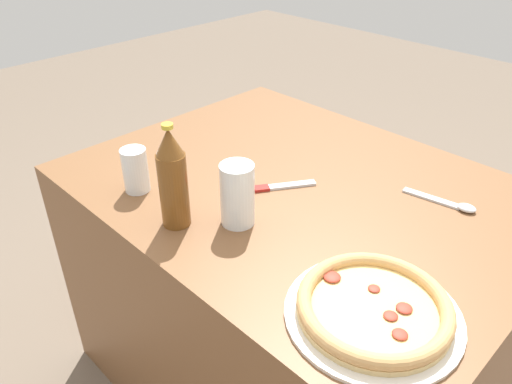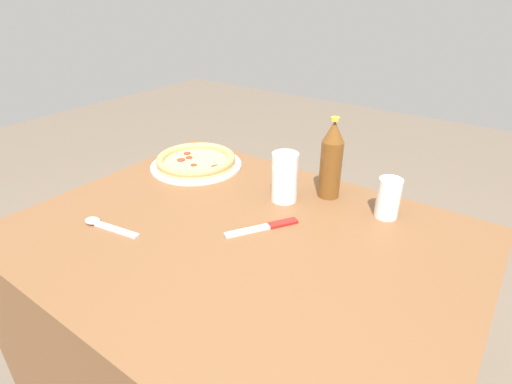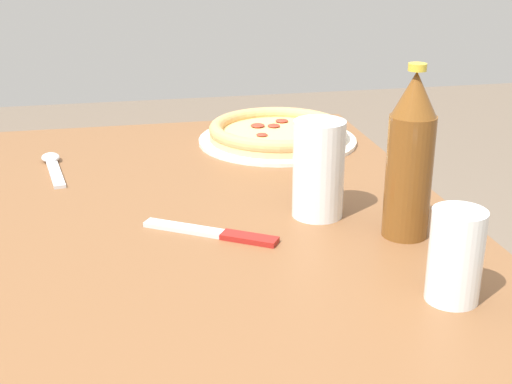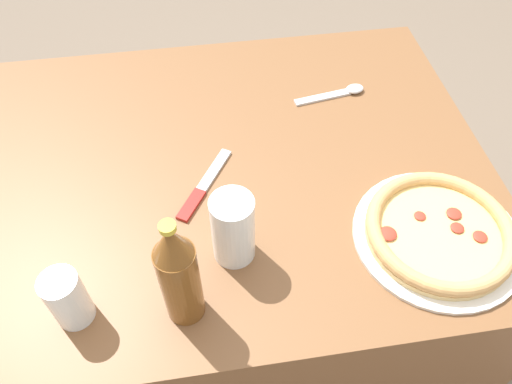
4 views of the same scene
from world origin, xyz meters
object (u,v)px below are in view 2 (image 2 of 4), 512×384
at_px(pizza_pepperoni, 196,161).
at_px(beer_bottle, 331,160).
at_px(glass_red_wine, 285,179).
at_px(spoon, 102,224).
at_px(glass_cola, 388,200).
at_px(knife, 265,227).

relative_size(pizza_pepperoni, beer_bottle, 1.30).
xyz_separation_m(glass_red_wine, spoon, (-0.32, -0.41, -0.06)).
distance_m(glass_red_wine, beer_bottle, 0.15).
height_order(glass_red_wine, spoon, glass_red_wine).
bearing_deg(beer_bottle, glass_red_wine, -133.26).
distance_m(glass_cola, glass_red_wine, 0.30).
height_order(beer_bottle, knife, beer_bottle).
distance_m(glass_cola, knife, 0.35).
xyz_separation_m(pizza_pepperoni, knife, (0.43, -0.19, -0.02)).
height_order(glass_red_wine, beer_bottle, beer_bottle).
height_order(pizza_pepperoni, beer_bottle, beer_bottle).
bearing_deg(glass_red_wine, spoon, -127.45).
distance_m(glass_red_wine, knife, 0.18).
height_order(pizza_pepperoni, spoon, pizza_pepperoni).
bearing_deg(pizza_pepperoni, glass_cola, 4.83).
relative_size(glass_cola, beer_bottle, 0.46).
relative_size(beer_bottle, spoon, 1.38).
bearing_deg(knife, glass_red_wine, 105.27).
xyz_separation_m(pizza_pepperoni, glass_red_wine, (0.39, -0.03, 0.05)).
bearing_deg(knife, beer_bottle, 79.04).
height_order(glass_cola, knife, glass_cola).
distance_m(beer_bottle, knife, 0.30).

